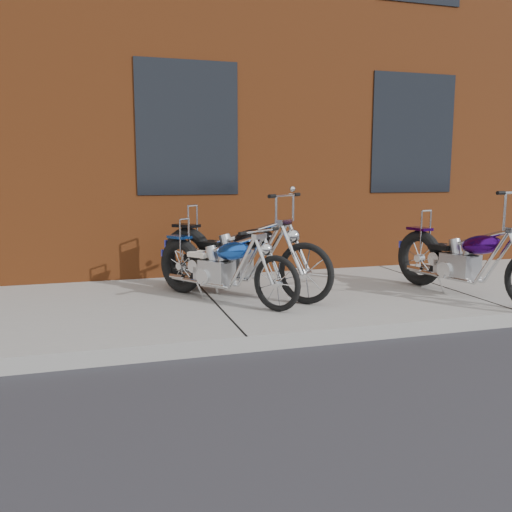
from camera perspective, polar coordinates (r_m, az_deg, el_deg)
name	(u,v)px	position (r m, az deg, el deg)	size (l,w,h in m)	color
ground	(247,353)	(4.93, -0.96, -10.15)	(120.00, 120.00, 0.00)	#2C2C31
sidewalk	(212,306)	(6.31, -4.62, -5.25)	(22.00, 3.00, 0.15)	#9C9892
building_brick	(149,62)	(12.79, -11.24, 19.38)	(22.00, 10.00, 8.00)	brown
chopper_purple	(466,262)	(6.83, 21.23, -0.63)	(0.72, 2.21, 1.26)	black
chopper_blue	(222,268)	(6.17, -3.63, -1.30)	(1.26, 1.77, 0.90)	black
chopper_third	(238,259)	(6.47, -1.88, -0.29)	(1.66, 1.89, 1.22)	black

